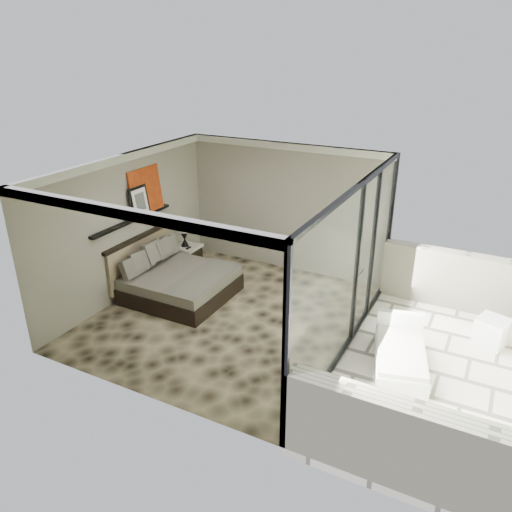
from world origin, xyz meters
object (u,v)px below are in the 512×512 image
at_px(bed, 176,281).
at_px(nightstand, 187,256).
at_px(table_lamp, 184,231).
at_px(ottoman, 492,331).
at_px(lounger, 400,355).

xyz_separation_m(bed, nightstand, (-0.59, 1.22, -0.05)).
xyz_separation_m(bed, table_lamp, (-0.61, 1.20, 0.56)).
height_order(ottoman, lounger, lounger).
bearing_deg(lounger, table_lamp, 148.48).
distance_m(bed, table_lamp, 1.46).
distance_m(bed, ottoman, 5.80).
relative_size(nightstand, table_lamp, 0.96).
bearing_deg(table_lamp, nightstand, 42.40).
bearing_deg(lounger, bed, 160.98).
height_order(table_lamp, lounger, table_lamp).
xyz_separation_m(table_lamp, lounger, (5.11, -1.52, -0.70)).
bearing_deg(bed, ottoman, 9.94).
height_order(bed, ottoman, bed).
bearing_deg(bed, lounger, -4.02).
distance_m(nightstand, lounger, 5.31).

